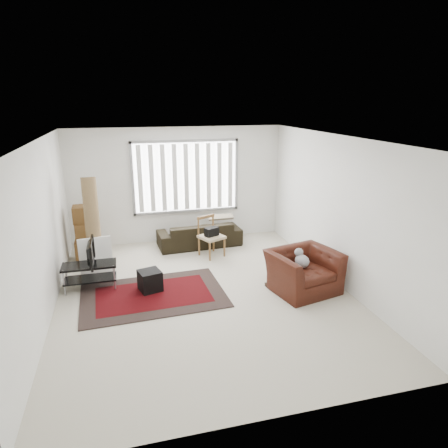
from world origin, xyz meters
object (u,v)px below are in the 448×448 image
Objects in this scene: moving_boxes at (86,235)px; sofa at (199,231)px; tv_stand at (90,271)px; armchair at (304,268)px; side_chair at (211,235)px.

moving_boxes is 2.50m from sofa.
tv_stand is at bearing 32.02° from sofa.
moving_boxes reaches higher than tv_stand.
tv_stand is 3.84m from armchair.
sofa is (2.34, 1.70, 0.03)m from tv_stand.
moving_boxes reaches higher than side_chair.
tv_stand is 1.52m from moving_boxes.
side_chair is at bearing -10.60° from moving_boxes.
moving_boxes is 0.88× the size of armchair.
moving_boxes is 1.34× the size of side_chair.
sofa is 1.44× the size of armchair.
side_chair is (2.61, -0.49, -0.06)m from moving_boxes.
side_chair is (2.47, 1.01, 0.14)m from tv_stand.
moving_boxes is at bearing 95.39° from tv_stand.
side_chair reaches higher than armchair.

